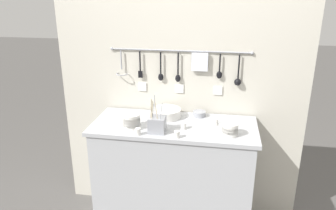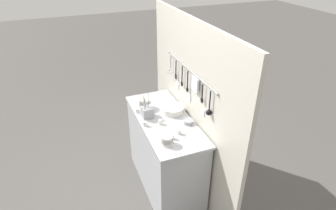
# 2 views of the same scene
# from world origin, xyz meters

# --- Properties ---
(ground_plane) EXTENTS (20.00, 20.00, 0.00)m
(ground_plane) POSITION_xyz_m (0.00, 0.00, 0.00)
(ground_plane) COLOR #514F4C
(counter) EXTENTS (1.26, 0.54, 0.95)m
(counter) POSITION_xyz_m (0.00, 0.00, 0.48)
(counter) COLOR #ADAFB5
(counter) RESTS_ON ground
(back_wall) EXTENTS (2.06, 0.11, 1.98)m
(back_wall) POSITION_xyz_m (0.00, 0.31, 0.99)
(back_wall) COLOR beige
(back_wall) RESTS_ON ground
(bowl_stack_tall_left) EXTENTS (0.13, 0.13, 0.11)m
(bowl_stack_tall_left) POSITION_xyz_m (-0.30, -0.12, 1.01)
(bowl_stack_tall_left) COLOR silver
(bowl_stack_tall_left) RESTS_ON counter
(bowl_stack_nested_right) EXTENTS (0.11, 0.11, 0.09)m
(bowl_stack_nested_right) POSITION_xyz_m (0.42, -0.13, 1.00)
(bowl_stack_nested_right) COLOR silver
(bowl_stack_nested_right) RESTS_ON counter
(plate_stack) EXTENTS (0.24, 0.24, 0.07)m
(plate_stack) POSITION_xyz_m (-0.09, 0.13, 0.99)
(plate_stack) COLOR silver
(plate_stack) RESTS_ON counter
(steel_mixing_bowl) EXTENTS (0.10, 0.10, 0.04)m
(steel_mixing_bowl) POSITION_xyz_m (0.18, 0.20, 0.97)
(steel_mixing_bowl) COLOR #93969E
(steel_mixing_bowl) RESTS_ON counter
(cutlery_caddy) EXTENTS (0.12, 0.12, 0.27)m
(cutlery_caddy) POSITION_xyz_m (-0.10, -0.16, 1.01)
(cutlery_caddy) COLOR #93969E
(cutlery_caddy) RESTS_ON counter
(cup_front_left) EXTENTS (0.04, 0.04, 0.05)m
(cup_front_left) POSITION_xyz_m (0.31, 0.04, 0.97)
(cup_front_left) COLOR silver
(cup_front_left) RESTS_ON counter
(cup_edge_near) EXTENTS (0.04, 0.04, 0.05)m
(cup_edge_near) POSITION_xyz_m (0.08, -0.08, 0.97)
(cup_edge_near) COLOR silver
(cup_edge_near) RESTS_ON counter
(cup_back_left) EXTENTS (0.04, 0.04, 0.05)m
(cup_back_left) POSITION_xyz_m (0.06, -0.23, 0.97)
(cup_back_left) COLOR silver
(cup_back_left) RESTS_ON counter
(cup_edge_far) EXTENTS (0.04, 0.04, 0.05)m
(cup_edge_far) POSITION_xyz_m (0.36, -0.06, 0.97)
(cup_edge_far) COLOR silver
(cup_edge_far) RESTS_ON counter
(cup_beside_plates) EXTENTS (0.04, 0.04, 0.05)m
(cup_beside_plates) POSITION_xyz_m (-0.22, -0.23, 0.97)
(cup_beside_plates) COLOR silver
(cup_beside_plates) RESTS_ON counter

